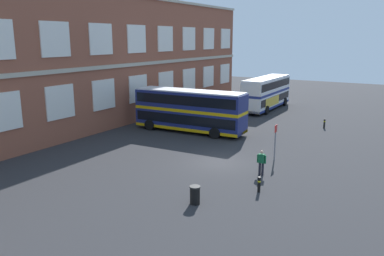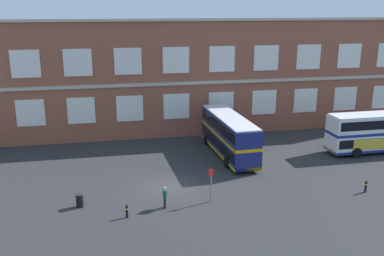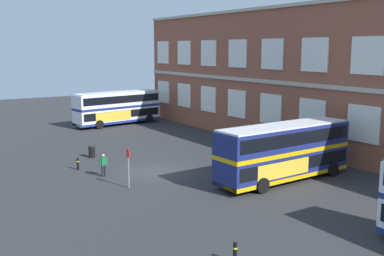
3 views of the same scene
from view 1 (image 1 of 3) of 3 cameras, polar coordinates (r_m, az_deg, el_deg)
name	(u,v)px [view 1 (image 1 of 3)]	position (r m, az deg, el deg)	size (l,w,h in m)	color
ground_plane	(195,158)	(29.50, 0.46, -4.47)	(120.00, 120.00, 0.00)	#2B2B2D
brick_terminal_building	(72,63)	(40.75, -17.25, 9.14)	(57.48, 8.19, 13.28)	brown
double_decker_middle	(190,110)	(37.27, -0.34, 2.66)	(3.24, 11.10, 4.07)	navy
double_decker_far	(267,93)	(50.28, 10.94, 5.16)	(11.02, 2.93, 4.07)	silver
waiting_passenger	(261,162)	(26.12, 10.21, -4.90)	(0.26, 0.63, 1.70)	black
bus_stand_flag	(275,139)	(29.31, 12.19, -1.57)	(0.44, 0.10, 2.70)	slate
station_litter_bin	(195,195)	(21.54, 0.44, -9.84)	(0.60, 0.60, 1.03)	black
safety_bollard_west	(259,184)	(23.41, 9.87, -8.19)	(0.19, 0.19, 0.95)	black
safety_bollard_east	(324,123)	(41.34, 18.95, 0.65)	(0.19, 0.19, 0.95)	black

